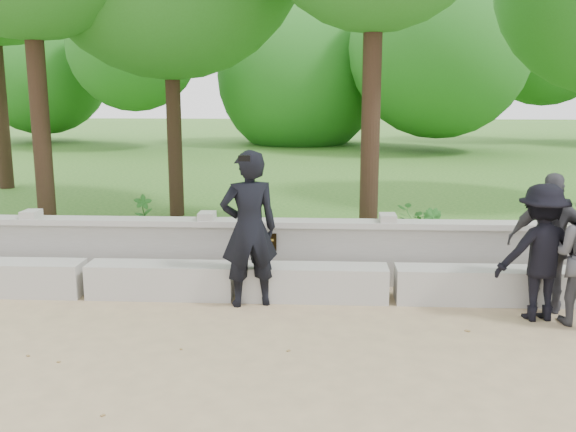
{
  "coord_description": "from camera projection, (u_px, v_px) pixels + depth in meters",
  "views": [
    {
      "loc": [
        1.09,
        -6.06,
        2.69
      ],
      "look_at": [
        0.67,
        1.8,
        1.12
      ],
      "focal_mm": 40.0,
      "sensor_mm": 36.0,
      "label": 1
    }
  ],
  "objects": [
    {
      "name": "visitor_mid",
      "position": [
        541.0,
        252.0,
        7.48
      ],
      "size": [
        1.12,
        0.75,
        1.62
      ],
      "color": "black",
      "rests_on": "ground"
    },
    {
      "name": "parapet_wall",
      "position": [
        243.0,
        250.0,
        8.97
      ],
      "size": [
        12.5,
        0.35,
        0.9
      ],
      "color": "#A3A19A",
      "rests_on": "ground"
    },
    {
      "name": "shrub_b",
      "position": [
        433.0,
        229.0,
        9.81
      ],
      "size": [
        0.45,
        0.44,
        0.63
      ],
      "primitive_type": "imported",
      "rotation": [
        0.0,
        0.0,
        2.37
      ],
      "color": "#2A6D25",
      "rests_on": "lawn"
    },
    {
      "name": "man_main",
      "position": [
        249.0,
        229.0,
        7.92
      ],
      "size": [
        0.83,
        0.76,
        1.97
      ],
      "color": "black",
      "rests_on": "ground"
    },
    {
      "name": "shrub_c",
      "position": [
        416.0,
        225.0,
        10.2
      ],
      "size": [
        0.73,
        0.71,
        0.62
      ],
      "primitive_type": "imported",
      "rotation": [
        0.0,
        0.0,
        3.72
      ],
      "color": "#2A6D25",
      "rests_on": "lawn"
    },
    {
      "name": "lawn",
      "position": [
        287.0,
        171.0,
        20.2
      ],
      "size": [
        40.0,
        22.0,
        0.25
      ],
      "primitive_type": "cube",
      "color": "#285B1B",
      "rests_on": "ground"
    },
    {
      "name": "shrub_a",
      "position": [
        143.0,
        212.0,
        11.26
      ],
      "size": [
        0.37,
        0.31,
        0.61
      ],
      "primitive_type": "imported",
      "rotation": [
        0.0,
        0.0,
        0.32
      ],
      "color": "#2A6D25",
      "rests_on": "lawn"
    },
    {
      "name": "ground",
      "position": [
        213.0,
        358.0,
        6.52
      ],
      "size": [
        80.0,
        80.0,
        0.0
      ],
      "primitive_type": "plane",
      "color": "tan",
      "rests_on": "ground"
    },
    {
      "name": "visitor_right",
      "position": [
        551.0,
        243.0,
        7.73
      ],
      "size": [
        1.08,
        0.74,
        1.71
      ],
      "color": "#434247",
      "rests_on": "ground"
    },
    {
      "name": "concrete_bench",
      "position": [
        237.0,
        281.0,
        8.33
      ],
      "size": [
        11.9,
        0.45,
        0.45
      ],
      "color": "#AEABA4",
      "rests_on": "ground"
    }
  ]
}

